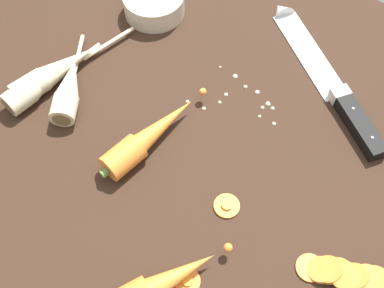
{
  "coord_description": "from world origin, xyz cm",
  "views": [
    {
      "loc": [
        22.28,
        -28.67,
        60.5
      ],
      "look_at": [
        0.0,
        -2.0,
        1.5
      ],
      "focal_mm": 43.09,
      "sensor_mm": 36.0,
      "label": 1
    }
  ],
  "objects_px": {
    "whole_carrot": "(148,137)",
    "whole_carrot_second": "(161,284)",
    "carrot_slice_stack": "(351,276)",
    "carrot_slice_stray_near": "(227,205)",
    "prep_bowl": "(154,3)",
    "carrot_slice_stray_mid": "(187,281)",
    "parsnip_front": "(39,84)",
    "chefs_knife": "(321,70)",
    "parsnip_mid_left": "(69,89)",
    "parsnip_mid_right": "(55,72)"
  },
  "relations": [
    {
      "from": "whole_carrot",
      "to": "whole_carrot_second",
      "type": "xyz_separation_m",
      "value": [
        0.16,
        -0.15,
        -0.0
      ]
    },
    {
      "from": "whole_carrot_second",
      "to": "carrot_slice_stack",
      "type": "height_order",
      "value": "whole_carrot_second"
    },
    {
      "from": "carrot_slice_stray_near",
      "to": "whole_carrot_second",
      "type": "bearing_deg",
      "value": -87.86
    },
    {
      "from": "whole_carrot_second",
      "to": "prep_bowl",
      "type": "bearing_deg",
      "value": 133.27
    },
    {
      "from": "carrot_slice_stray_near",
      "to": "carrot_slice_stray_mid",
      "type": "distance_m",
      "value": 0.12
    },
    {
      "from": "carrot_slice_stray_near",
      "to": "carrot_slice_stray_mid",
      "type": "relative_size",
      "value": 1.08
    },
    {
      "from": "parsnip_front",
      "to": "prep_bowl",
      "type": "height_order",
      "value": "same"
    },
    {
      "from": "chefs_knife",
      "to": "carrot_slice_stack",
      "type": "relative_size",
      "value": 2.5
    },
    {
      "from": "carrot_slice_stack",
      "to": "carrot_slice_stray_near",
      "type": "xyz_separation_m",
      "value": [
        -0.18,
        -0.02,
        -0.01
      ]
    },
    {
      "from": "chefs_knife",
      "to": "prep_bowl",
      "type": "relative_size",
      "value": 2.88
    },
    {
      "from": "parsnip_mid_left",
      "to": "chefs_knife",
      "type": "bearing_deg",
      "value": 46.83
    },
    {
      "from": "parsnip_mid_right",
      "to": "carrot_slice_stray_mid",
      "type": "relative_size",
      "value": 6.83
    },
    {
      "from": "parsnip_mid_right",
      "to": "parsnip_front",
      "type": "bearing_deg",
      "value": -92.55
    },
    {
      "from": "whole_carrot",
      "to": "carrot_slice_stray_mid",
      "type": "xyz_separation_m",
      "value": [
        0.18,
        -0.12,
        -0.02
      ]
    },
    {
      "from": "carrot_slice_stray_mid",
      "to": "prep_bowl",
      "type": "height_order",
      "value": "prep_bowl"
    },
    {
      "from": "prep_bowl",
      "to": "whole_carrot_second",
      "type": "bearing_deg",
      "value": -46.73
    },
    {
      "from": "parsnip_mid_right",
      "to": "carrot_slice_stack",
      "type": "distance_m",
      "value": 0.54
    },
    {
      "from": "carrot_slice_stack",
      "to": "carrot_slice_stray_near",
      "type": "height_order",
      "value": "carrot_slice_stack"
    },
    {
      "from": "whole_carrot_second",
      "to": "prep_bowl",
      "type": "relative_size",
      "value": 1.54
    },
    {
      "from": "whole_carrot_second",
      "to": "parsnip_mid_left",
      "type": "xyz_separation_m",
      "value": [
        -0.32,
        0.13,
        -0.0
      ]
    },
    {
      "from": "whole_carrot",
      "to": "whole_carrot_second",
      "type": "bearing_deg",
      "value": -43.03
    },
    {
      "from": "parsnip_front",
      "to": "parsnip_mid_left",
      "type": "xyz_separation_m",
      "value": [
        0.04,
        0.02,
        0.0
      ]
    },
    {
      "from": "whole_carrot",
      "to": "carrot_slice_stray_near",
      "type": "bearing_deg",
      "value": -1.7
    },
    {
      "from": "carrot_slice_stray_near",
      "to": "carrot_slice_stray_mid",
      "type": "xyz_separation_m",
      "value": [
        0.02,
        -0.12,
        0.0
      ]
    },
    {
      "from": "carrot_slice_stray_near",
      "to": "prep_bowl",
      "type": "height_order",
      "value": "prep_bowl"
    },
    {
      "from": "parsnip_front",
      "to": "parsnip_mid_right",
      "type": "distance_m",
      "value": 0.03
    },
    {
      "from": "parsnip_front",
      "to": "parsnip_mid_right",
      "type": "height_order",
      "value": "same"
    },
    {
      "from": "parsnip_mid_right",
      "to": "prep_bowl",
      "type": "bearing_deg",
      "value": 85.48
    },
    {
      "from": "carrot_slice_stack",
      "to": "carrot_slice_stray_near",
      "type": "relative_size",
      "value": 3.4
    },
    {
      "from": "parsnip_mid_right",
      "to": "carrot_slice_stack",
      "type": "height_order",
      "value": "parsnip_mid_right"
    },
    {
      "from": "whole_carrot_second",
      "to": "parsnip_mid_left",
      "type": "height_order",
      "value": "whole_carrot_second"
    },
    {
      "from": "parsnip_front",
      "to": "carrot_slice_stray_near",
      "type": "relative_size",
      "value": 5.06
    },
    {
      "from": "carrot_slice_stray_near",
      "to": "prep_bowl",
      "type": "relative_size",
      "value": 0.34
    },
    {
      "from": "carrot_slice_stray_near",
      "to": "prep_bowl",
      "type": "xyz_separation_m",
      "value": [
        -0.34,
        0.22,
        0.02
      ]
    },
    {
      "from": "carrot_slice_stack",
      "to": "prep_bowl",
      "type": "relative_size",
      "value": 1.15
    },
    {
      "from": "chefs_knife",
      "to": "whole_carrot",
      "type": "distance_m",
      "value": 0.32
    },
    {
      "from": "parsnip_front",
      "to": "parsnip_mid_right",
      "type": "relative_size",
      "value": 0.8
    },
    {
      "from": "carrot_slice_stray_mid",
      "to": "whole_carrot",
      "type": "bearing_deg",
      "value": 145.95
    },
    {
      "from": "parsnip_mid_right",
      "to": "carrot_slice_stray_mid",
      "type": "height_order",
      "value": "parsnip_mid_right"
    },
    {
      "from": "whole_carrot",
      "to": "carrot_slice_stack",
      "type": "distance_m",
      "value": 0.34
    },
    {
      "from": "parsnip_front",
      "to": "carrot_slice_stray_mid",
      "type": "xyz_separation_m",
      "value": [
        0.38,
        -0.08,
        -0.02
      ]
    },
    {
      "from": "chefs_knife",
      "to": "carrot_slice_stray_near",
      "type": "bearing_deg",
      "value": -84.76
    },
    {
      "from": "whole_carrot",
      "to": "prep_bowl",
      "type": "xyz_separation_m",
      "value": [
        -0.18,
        0.21,
        0.0
      ]
    },
    {
      "from": "chefs_knife",
      "to": "whole_carrot_second",
      "type": "xyz_separation_m",
      "value": [
        0.03,
        -0.44,
        0.01
      ]
    },
    {
      "from": "parsnip_mid_right",
      "to": "carrot_slice_stack",
      "type": "relative_size",
      "value": 1.86
    },
    {
      "from": "chefs_knife",
      "to": "carrot_slice_stray_near",
      "type": "distance_m",
      "value": 0.29
    },
    {
      "from": "carrot_slice_stray_near",
      "to": "parsnip_mid_right",
      "type": "bearing_deg",
      "value": 180.0
    },
    {
      "from": "chefs_knife",
      "to": "whole_carrot",
      "type": "bearing_deg",
      "value": -113.68
    },
    {
      "from": "chefs_knife",
      "to": "carrot_slice_stray_near",
      "type": "relative_size",
      "value": 8.5
    },
    {
      "from": "whole_carrot",
      "to": "parsnip_mid_right",
      "type": "distance_m",
      "value": 0.2
    }
  ]
}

